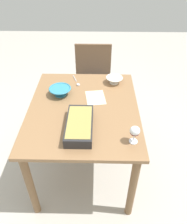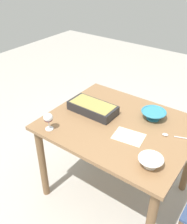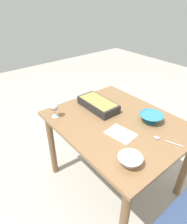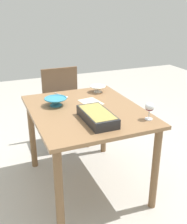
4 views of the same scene
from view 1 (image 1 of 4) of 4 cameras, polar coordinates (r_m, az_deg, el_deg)
name	(u,v)px [view 1 (image 1 of 4)]	position (r m, az deg, el deg)	size (l,w,h in m)	color
ground_plane	(85,165)	(2.43, -2.05, -13.23)	(8.00, 8.00, 0.00)	#B2ADA3
dining_table	(84,118)	(1.96, -2.48, -1.49)	(1.11, 0.91, 0.77)	olive
chair	(93,79)	(2.79, -0.12, 8.38)	(0.40, 0.45, 0.90)	#334772
wine_glass	(135,132)	(1.55, 10.40, -4.95)	(0.07, 0.07, 0.14)	white
casserole_dish	(79,125)	(1.65, -3.58, -3.24)	(0.40, 0.19, 0.08)	#262628
mixing_bowl	(60,91)	(2.03, -8.42, 5.31)	(0.20, 0.20, 0.07)	teal
small_bowl	(114,80)	(2.19, 5.28, 8.17)	(0.16, 0.16, 0.07)	white
serving_spoon	(77,83)	(2.20, -4.17, 7.44)	(0.20, 0.09, 0.01)	silver
napkin	(95,98)	(1.99, 0.50, 3.66)	(0.22, 0.16, 0.00)	beige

